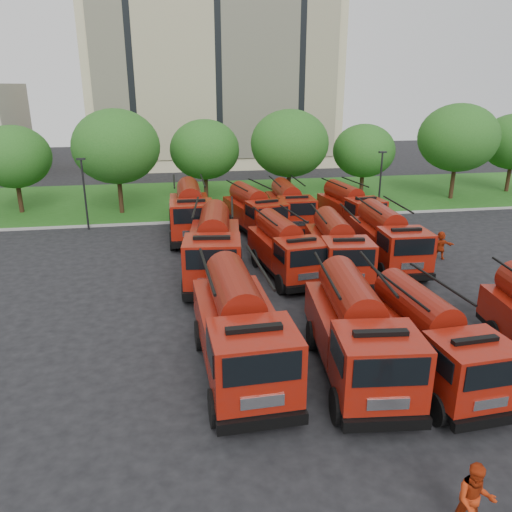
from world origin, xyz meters
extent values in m
plane|color=black|center=(0.00, 0.00, 0.00)|extent=(140.00, 140.00, 0.00)
cube|color=#1C4B14|center=(0.00, 26.00, 0.06)|extent=(70.00, 16.00, 0.12)
cube|color=gray|center=(0.00, 17.90, 0.07)|extent=(70.00, 0.30, 0.14)
cube|color=beige|center=(2.00, 48.00, 12.50)|extent=(30.00, 14.00, 25.00)
cube|color=black|center=(2.00, 40.90, 12.50)|extent=(28.00, 0.15, 22.00)
cylinder|color=#382314|center=(-16.00, 23.00, 1.19)|extent=(0.36, 0.36, 2.38)
ellipsoid|color=#1A4D16|center=(-16.00, 23.00, 4.56)|extent=(5.71, 5.71, 4.86)
cylinder|color=#382314|center=(-8.00, 21.50, 1.40)|extent=(0.36, 0.36, 2.80)
ellipsoid|color=#1A4D16|center=(-8.00, 21.50, 5.36)|extent=(6.72, 6.72, 5.71)
cylinder|color=#382314|center=(-1.00, 24.00, 1.22)|extent=(0.36, 0.36, 2.45)
ellipsoid|color=#1A4D16|center=(-1.00, 24.00, 4.69)|extent=(5.88, 5.88, 5.00)
cylinder|color=#382314|center=(6.00, 22.50, 1.36)|extent=(0.36, 0.36, 2.73)
ellipsoid|color=#1A4D16|center=(6.00, 22.50, 5.23)|extent=(6.55, 6.55, 5.57)
cylinder|color=#382314|center=(13.00, 23.50, 1.14)|extent=(0.36, 0.36, 2.27)
ellipsoid|color=#1A4D16|center=(13.00, 23.50, 4.36)|extent=(5.46, 5.46, 4.64)
cylinder|color=#382314|center=(21.00, 22.00, 1.43)|extent=(0.36, 0.36, 2.87)
ellipsoid|color=#1A4D16|center=(21.00, 22.00, 5.49)|extent=(6.89, 6.89, 5.85)
cylinder|color=#382314|center=(28.00, 24.00, 1.26)|extent=(0.36, 0.36, 2.52)
cylinder|color=black|center=(-10.00, 17.20, 2.50)|extent=(0.14, 0.14, 5.00)
cube|color=black|center=(-10.00, 17.20, 5.05)|extent=(0.60, 0.25, 0.12)
cylinder|color=black|center=(12.00, 17.20, 2.50)|extent=(0.14, 0.14, 5.00)
cube|color=black|center=(12.00, 17.20, 5.05)|extent=(0.60, 0.25, 0.12)
cube|color=black|center=(-1.83, -3.25, 0.70)|extent=(2.74, 7.63, 0.32)
cube|color=black|center=(-1.70, -7.07, 0.65)|extent=(2.70, 0.36, 0.38)
cube|color=maroon|center=(-1.74, -5.84, 1.91)|extent=(2.72, 2.46, 2.10)
cube|color=black|center=(-1.70, -7.04, 2.40)|extent=(2.26, 0.13, 0.92)
cube|color=maroon|center=(-1.87, -2.06, 1.56)|extent=(2.81, 5.05, 1.40)
cylinder|color=#620F07|center=(-1.87, -2.06, 2.71)|extent=(1.77, 4.58, 1.62)
cylinder|color=black|center=(-2.97, -6.09, 0.59)|extent=(0.42, 1.20, 1.19)
cylinder|color=black|center=(-0.49, -6.01, 0.59)|extent=(0.42, 1.20, 1.19)
cylinder|color=black|center=(-3.13, -1.35, 0.59)|extent=(0.42, 1.20, 1.19)
cylinder|color=black|center=(-0.66, -1.27, 0.59)|extent=(0.42, 1.20, 1.19)
cube|color=black|center=(2.22, -4.05, 0.67)|extent=(3.13, 7.46, 0.31)
cube|color=black|center=(1.83, -7.71, 0.62)|extent=(2.60, 0.53, 0.36)
cube|color=maroon|center=(1.96, -6.52, 1.84)|extent=(2.76, 2.53, 2.02)
cube|color=black|center=(1.84, -7.68, 2.31)|extent=(2.17, 0.28, 0.88)
cube|color=maroon|center=(2.34, -2.92, 1.50)|extent=(3.02, 5.01, 1.35)
cylinder|color=#620F07|center=(2.34, -2.92, 2.60)|extent=(2.00, 4.49, 1.55)
cylinder|color=black|center=(0.75, -6.60, 0.57)|extent=(0.48, 1.17, 1.14)
cylinder|color=black|center=(3.12, -6.85, 0.57)|extent=(0.48, 1.17, 1.14)
cylinder|color=black|center=(1.23, -2.07, 0.57)|extent=(0.48, 1.17, 1.14)
cylinder|color=black|center=(3.60, -2.32, 0.57)|extent=(0.48, 1.17, 1.14)
cube|color=black|center=(4.66, -4.69, 0.61)|extent=(2.56, 6.70, 0.28)
cube|color=black|center=(4.86, -8.02, 0.56)|extent=(2.36, 0.38, 0.33)
cube|color=maroon|center=(4.80, -6.94, 1.67)|extent=(2.42, 2.20, 1.83)
cube|color=black|center=(4.86, -7.99, 2.09)|extent=(1.97, 0.17, 0.80)
cube|color=maroon|center=(4.60, -3.66, 1.36)|extent=(2.56, 4.46, 1.22)
cylinder|color=#620F07|center=(4.60, -3.66, 2.36)|extent=(1.65, 4.03, 1.41)
cylinder|color=black|center=(3.73, -7.20, 0.52)|extent=(0.39, 1.05, 1.03)
cylinder|color=black|center=(5.89, -7.07, 0.52)|extent=(0.39, 1.05, 1.03)
cylinder|color=black|center=(3.48, -3.07, 0.52)|extent=(0.39, 1.05, 1.03)
cylinder|color=black|center=(5.64, -2.94, 0.52)|extent=(0.39, 1.05, 1.03)
cylinder|color=black|center=(8.43, -3.04, 0.53)|extent=(0.46, 1.09, 1.06)
cube|color=black|center=(-1.89, 6.09, 0.71)|extent=(3.41, 7.93, 0.33)
cube|color=black|center=(-2.35, 2.22, 0.66)|extent=(2.76, 0.59, 0.38)
cube|color=maroon|center=(-2.20, 3.47, 1.95)|extent=(2.95, 2.71, 2.14)
cube|color=black|center=(-2.35, 2.25, 2.44)|extent=(2.30, 0.33, 0.93)
cube|color=maroon|center=(-1.75, 7.29, 1.59)|extent=(3.26, 5.33, 1.43)
cylinder|color=#620F07|center=(-1.75, 7.29, 2.76)|extent=(2.18, 4.77, 1.65)
cylinder|color=black|center=(-3.48, 3.40, 0.60)|extent=(0.52, 1.24, 1.21)
cylinder|color=black|center=(-0.97, 3.11, 0.60)|extent=(0.52, 1.24, 1.21)
cylinder|color=black|center=(-2.91, 8.20, 0.60)|extent=(0.52, 1.24, 1.21)
cylinder|color=black|center=(-0.41, 7.90, 0.60)|extent=(0.52, 1.24, 1.21)
cube|color=black|center=(1.93, 6.01, 0.61)|extent=(3.03, 6.83, 0.28)
cube|color=black|center=(2.37, 2.69, 0.57)|extent=(2.37, 0.55, 0.33)
cube|color=maroon|center=(2.23, 3.76, 1.67)|extent=(2.57, 2.37, 1.84)
cube|color=black|center=(2.37, 2.72, 2.10)|extent=(1.97, 0.31, 0.80)
cube|color=maroon|center=(1.79, 7.03, 1.37)|extent=(2.87, 4.61, 1.23)
cylinder|color=#620F07|center=(1.79, 7.03, 2.37)|extent=(1.93, 4.12, 1.42)
cylinder|color=black|center=(1.18, 3.43, 0.52)|extent=(0.47, 1.07, 1.04)
cylinder|color=black|center=(3.33, 3.72, 0.52)|extent=(0.47, 1.07, 1.04)
cylinder|color=black|center=(0.62, 7.54, 0.52)|extent=(0.47, 1.07, 1.04)
cylinder|color=black|center=(2.77, 7.83, 0.52)|extent=(0.47, 1.07, 1.04)
cube|color=black|center=(4.69, 5.55, 0.63)|extent=(2.83, 6.93, 0.29)
cube|color=black|center=(4.37, 2.14, 0.58)|extent=(2.42, 0.46, 0.34)
cube|color=maroon|center=(4.48, 3.24, 1.71)|extent=(2.55, 2.33, 1.88)
cube|color=black|center=(4.38, 2.17, 2.15)|extent=(2.02, 0.24, 0.82)
cube|color=maroon|center=(4.79, 6.60, 1.40)|extent=(2.76, 4.64, 1.25)
cylinder|color=#620F07|center=(4.79, 6.60, 2.42)|extent=(1.82, 4.17, 1.45)
cylinder|color=black|center=(3.35, 3.15, 0.53)|extent=(0.43, 1.09, 1.06)
cylinder|color=black|center=(5.56, 2.95, 0.53)|extent=(0.43, 1.09, 1.06)
cylinder|color=black|center=(3.75, 7.38, 0.53)|extent=(0.43, 1.09, 1.06)
cylinder|color=black|center=(5.95, 7.17, 0.53)|extent=(0.43, 1.09, 1.06)
cube|color=black|center=(8.03, 6.57, 0.65)|extent=(2.59, 7.05, 0.30)
cube|color=black|center=(7.87, 3.04, 0.60)|extent=(2.49, 0.36, 0.35)
cube|color=maroon|center=(7.92, 4.18, 1.77)|extent=(2.53, 2.29, 1.94)
cube|color=black|center=(7.87, 3.07, 2.21)|extent=(2.09, 0.14, 0.85)
cube|color=maroon|center=(8.07, 7.66, 1.44)|extent=(2.63, 4.68, 1.29)
cylinder|color=#620F07|center=(8.07, 7.66, 2.50)|extent=(1.67, 4.24, 1.49)
cylinder|color=black|center=(6.77, 4.03, 0.55)|extent=(0.40, 1.11, 1.09)
cylinder|color=black|center=(9.06, 3.93, 0.55)|extent=(0.40, 1.11, 1.09)
cylinder|color=black|center=(6.96, 8.40, 0.55)|extent=(0.40, 1.11, 1.09)
cylinder|color=black|center=(9.25, 8.31, 0.55)|extent=(0.40, 1.11, 1.09)
cube|color=black|center=(-2.77, 14.23, 0.71)|extent=(2.53, 7.63, 0.33)
cube|color=black|center=(-2.79, 10.37, 0.65)|extent=(2.72, 0.28, 0.38)
cube|color=maroon|center=(-2.78, 11.62, 1.93)|extent=(2.67, 2.40, 2.12)
cube|color=black|center=(-2.79, 10.40, 2.42)|extent=(2.29, 0.06, 0.93)
cube|color=maroon|center=(-2.77, 15.43, 1.58)|extent=(2.68, 5.02, 1.41)
cylinder|color=#620F07|center=(-2.77, 15.43, 2.73)|extent=(1.65, 4.58, 1.63)
cylinder|color=black|center=(-4.04, 11.41, 0.60)|extent=(0.39, 1.20, 1.20)
cylinder|color=black|center=(-1.53, 11.40, 0.60)|extent=(0.39, 1.20, 1.20)
cylinder|color=black|center=(-4.02, 16.20, 0.60)|extent=(0.39, 1.20, 1.20)
cylinder|color=black|center=(-1.52, 16.19, 0.60)|extent=(0.39, 1.20, 1.20)
cube|color=black|center=(1.62, 14.45, 0.63)|extent=(3.60, 7.07, 0.29)
cube|color=black|center=(2.34, 11.10, 0.58)|extent=(2.41, 0.75, 0.34)
cube|color=maroon|center=(2.11, 12.19, 1.71)|extent=(2.76, 2.57, 1.88)
cube|color=black|center=(2.34, 11.13, 2.15)|extent=(1.99, 0.48, 0.82)
cube|color=maroon|center=(1.39, 15.49, 1.40)|extent=(3.25, 4.84, 1.25)
cylinder|color=#620F07|center=(1.39, 15.49, 2.42)|extent=(2.27, 4.27, 1.45)
cylinder|color=black|center=(1.07, 11.76, 0.53)|extent=(0.55, 1.11, 1.06)
cylinder|color=black|center=(3.23, 12.23, 0.53)|extent=(0.55, 1.11, 1.06)
cylinder|color=black|center=(0.17, 15.91, 0.53)|extent=(0.55, 1.11, 1.06)
cylinder|color=black|center=(2.33, 16.38, 0.53)|extent=(0.55, 1.11, 1.06)
cube|color=black|center=(4.37, 15.44, 0.63)|extent=(2.26, 6.75, 0.29)
cube|color=black|center=(4.35, 12.02, 0.58)|extent=(2.41, 0.26, 0.34)
cube|color=maroon|center=(4.35, 13.13, 1.71)|extent=(2.37, 2.13, 1.88)
cube|color=black|center=(4.35, 12.05, 2.14)|extent=(2.02, 0.06, 0.82)
cube|color=maroon|center=(4.38, 16.50, 1.40)|extent=(2.39, 4.45, 1.25)
cylinder|color=#620F07|center=(4.38, 16.50, 2.42)|extent=(1.47, 4.05, 1.44)
cylinder|color=black|center=(3.25, 12.95, 0.53)|extent=(0.34, 1.06, 1.06)
cylinder|color=black|center=(5.46, 12.93, 0.53)|extent=(0.34, 1.06, 1.06)
cylinder|color=black|center=(3.27, 17.18, 0.53)|extent=(0.34, 1.06, 1.06)
cylinder|color=black|center=(5.49, 17.17, 0.53)|extent=(0.34, 1.06, 1.06)
cube|color=black|center=(8.63, 14.53, 0.61)|extent=(2.99, 6.79, 0.28)
cube|color=black|center=(9.06, 11.23, 0.56)|extent=(2.36, 0.53, 0.33)
cube|color=maroon|center=(8.92, 12.30, 1.67)|extent=(2.55, 2.34, 1.83)
cube|color=black|center=(9.06, 11.25, 2.09)|extent=(1.96, 0.30, 0.80)
cube|color=maroon|center=(8.50, 15.56, 1.36)|extent=(2.84, 4.58, 1.22)
cylinder|color=#620F07|center=(8.50, 15.56, 2.36)|extent=(1.90, 4.09, 1.41)
cylinder|color=black|center=(7.87, 11.97, 0.52)|extent=(0.46, 1.07, 1.03)
cylinder|color=black|center=(10.02, 12.25, 0.52)|extent=(0.46, 1.07, 1.03)
cylinder|color=black|center=(7.34, 16.07, 0.52)|extent=(0.46, 1.07, 1.03)
cylinder|color=black|center=(9.48, 16.35, 0.52)|extent=(0.46, 1.07, 1.03)
imported|color=black|center=(2.84, -0.11, 0.00)|extent=(1.12, 1.01, 1.91)
imported|color=#9A280B|center=(11.66, 7.07, 0.00)|extent=(1.71, 1.33, 1.70)
camera|label=1|loc=(-3.91, -18.94, 9.90)|focal=35.00mm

